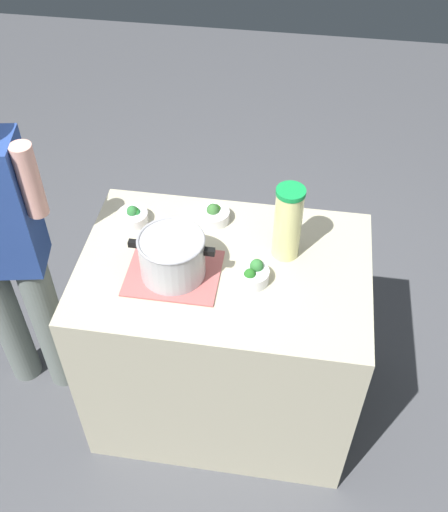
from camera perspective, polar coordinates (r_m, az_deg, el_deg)
The scene contains 9 objects.
ground_plane at distance 3.04m, azimuth -0.00°, elevation -13.19°, with size 8.00×8.00×0.00m, color #4E4F54.
counter_slab at distance 2.65m, azimuth -0.00°, elevation -7.90°, with size 1.11×0.76×0.94m, color #BAB296.
dish_cloth at distance 2.27m, azimuth -4.78°, elevation -1.60°, with size 0.35×0.28×0.01m, color #B15A58.
cooking_pot at distance 2.20m, azimuth -4.92°, elevation 0.05°, with size 0.32×0.25×0.17m.
lemonade_pitcher at distance 2.24m, azimuth 6.04°, elevation 3.14°, with size 0.11×0.11×0.31m.
broccoli_bowl_front at distance 2.22m, azimuth 2.75°, elevation -1.73°, with size 0.12×0.12×0.09m.
broccoli_bowl_center at distance 2.46m, azimuth -0.97°, elevation 3.96°, with size 0.13×0.13×0.08m.
broccoli_bowl_back at distance 2.48m, azimuth -8.57°, elevation 3.78°, with size 0.12×0.12×0.08m.
person_cook at distance 2.59m, azimuth -20.30°, elevation 0.71°, with size 0.50×0.26×1.60m.
Camera 1 is at (-0.24, 1.56, 2.59)m, focal length 42.38 mm.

